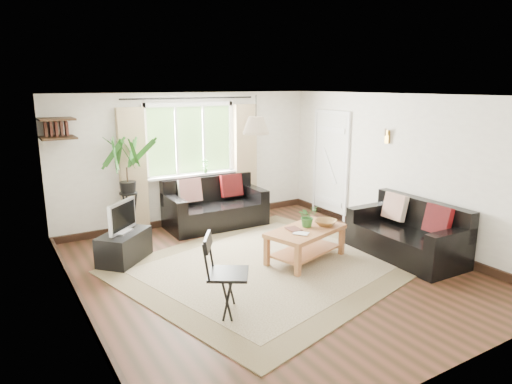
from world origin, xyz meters
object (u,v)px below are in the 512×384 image
sofa_back (215,204)px  sofa_right (406,231)px  palm_stand (128,189)px  tv_stand (124,247)px  coffee_table (305,245)px  folding_chair (228,275)px

sofa_back → sofa_right: sofa_back is taller
palm_stand → tv_stand: bearing=-111.2°
coffee_table → folding_chair: bearing=-154.1°
tv_stand → palm_stand: size_ratio=0.48×
sofa_back → coffee_table: 2.23m
sofa_right → tv_stand: size_ratio=2.08×
coffee_table → folding_chair: 1.92m
tv_stand → palm_stand: palm_stand is taller
coffee_table → tv_stand: size_ratio=1.44×
tv_stand → folding_chair: size_ratio=0.89×
coffee_table → tv_stand: (-2.29, 1.35, -0.02)m
palm_stand → coffee_table: bearing=-50.2°
sofa_right → coffee_table: size_ratio=1.44×
sofa_right → palm_stand: 4.45m
sofa_back → palm_stand: palm_stand is taller
palm_stand → folding_chair: (0.20, -3.13, -0.40)m
sofa_back → sofa_right: size_ratio=1.03×
coffee_table → folding_chair: size_ratio=1.28×
sofa_right → folding_chair: (-3.08, -0.17, 0.06)m
folding_chair → palm_stand: bearing=36.1°
palm_stand → folding_chair: palm_stand is taller
tv_stand → sofa_right: bearing=-71.9°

